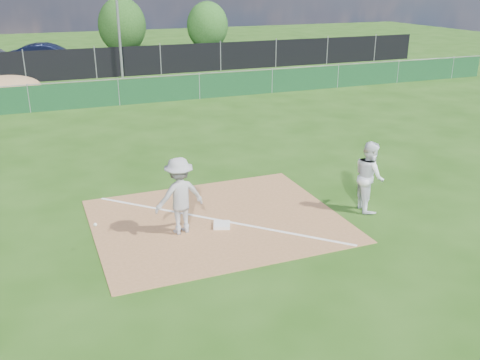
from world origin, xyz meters
name	(u,v)px	position (x,y,z in m)	size (l,w,h in m)	color
ground	(142,131)	(0.00, 10.00, 0.00)	(90.00, 90.00, 0.00)	#1E450E
infield_dirt	(217,220)	(0.00, 1.00, 0.01)	(6.00, 5.00, 0.02)	#93623B
foul_line	(217,220)	(0.00, 1.00, 0.03)	(0.08, 7.00, 0.01)	white
green_fence	(119,93)	(0.00, 15.00, 0.60)	(44.00, 0.05, 1.20)	#0E361A
dirt_mound	(6,88)	(-5.00, 18.50, 0.58)	(3.38, 2.60, 1.17)	olive
black_fence	(96,63)	(0.00, 23.00, 0.90)	(46.00, 0.04, 1.80)	black
parking_lot	(87,66)	(0.00, 28.00, 0.01)	(46.00, 9.00, 0.01)	black
light_pole	(117,9)	(1.50, 22.70, 4.00)	(0.16, 0.16, 8.00)	slate
first_base	(222,225)	(-0.02, 0.60, 0.06)	(0.39, 0.39, 0.08)	white
play_at_first	(179,196)	(-1.02, 0.70, 0.94)	(2.65, 0.84, 1.85)	#ABABAD
runner	(369,176)	(3.88, 0.23, 0.92)	(0.89, 0.70, 1.84)	white
car_mid	(49,56)	(-2.42, 27.80, 0.84)	(1.75, 5.01, 1.65)	black
car_right	(166,54)	(5.57, 27.88, 0.61)	(1.67, 4.11, 1.19)	black
tree_mid	(122,26)	(3.47, 33.04, 2.25)	(3.69, 3.69, 4.38)	#382316
tree_right	(207,26)	(10.37, 32.75, 2.06)	(3.37, 3.37, 3.99)	#382316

